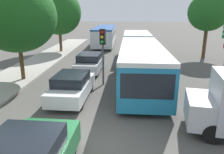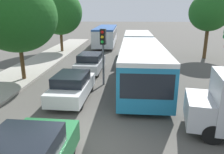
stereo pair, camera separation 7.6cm
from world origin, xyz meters
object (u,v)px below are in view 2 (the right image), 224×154
object	(u,v)px
queued_car_white	(72,86)
tree_left_mid	(17,16)
tree_right_mid	(210,12)
queued_car_silver	(90,62)
tree_left_far	(59,14)
traffic_light	(103,45)
city_bus_rear	(106,34)
articulated_bus	(139,53)

from	to	relation	value
queued_car_white	tree_left_mid	world-z (taller)	tree_left_mid
tree_left_mid	tree_right_mid	bearing A→B (deg)	29.59
queued_car_silver	tree_left_far	distance (m)	9.88
queued_car_silver	traffic_light	world-z (taller)	traffic_light
city_bus_rear	tree_left_far	xyz separation A→B (m)	(-4.50, -6.32, 2.78)
traffic_light	city_bus_rear	bearing A→B (deg)	-162.44
queued_car_white	tree_right_mid	bearing A→B (deg)	-40.84
queued_car_silver	tree_left_far	bearing A→B (deg)	31.95
tree_left_far	city_bus_rear	bearing A→B (deg)	54.55
articulated_bus	tree_left_mid	xyz separation A→B (m)	(-7.68, -3.00, 2.70)
articulated_bus	queued_car_silver	size ratio (longest dim) A/B	4.02
tree_left_mid	tree_left_far	world-z (taller)	tree_left_far
articulated_bus	tree_right_mid	xyz separation A→B (m)	(6.65, 5.14, 2.92)
traffic_light	queued_car_silver	bearing A→B (deg)	-144.13
queued_car_silver	tree_left_mid	xyz separation A→B (m)	(-4.03, -2.49, 3.40)
queued_car_white	queued_car_silver	distance (m)	5.41
tree_left_mid	tree_right_mid	size ratio (longest dim) A/B	1.04
queued_car_white	tree_right_mid	xyz separation A→B (m)	(10.41, 11.06, 3.63)
queued_car_white	tree_left_far	distance (m)	14.59
queued_car_white	tree_left_mid	bearing A→B (deg)	55.75
city_bus_rear	tree_left_far	world-z (taller)	tree_left_far
city_bus_rear	tree_right_mid	distance (m)	13.85
city_bus_rear	traffic_light	distance (m)	17.49
tree_left_mid	queued_car_silver	bearing A→B (deg)	31.71
tree_left_mid	tree_left_far	bearing A→B (deg)	92.88
tree_left_mid	tree_left_far	xyz separation A→B (m)	(-0.53, 10.53, 0.08)
queued_car_silver	tree_left_mid	size ratio (longest dim) A/B	0.65
queued_car_white	tree_right_mid	world-z (taller)	tree_right_mid
queued_car_silver	traffic_light	size ratio (longest dim) A/B	1.20
articulated_bus	queued_car_silver	xyz separation A→B (m)	(-3.65, -0.52, -0.70)
tree_left_far	queued_car_silver	bearing A→B (deg)	-60.47
articulated_bus	tree_right_mid	distance (m)	8.90
queued_car_white	traffic_light	world-z (taller)	traffic_light
city_bus_rear	tree_left_far	bearing A→B (deg)	144.34
queued_car_silver	tree_left_far	xyz separation A→B (m)	(-4.56, 8.04, 3.47)
articulated_bus	queued_car_silver	world-z (taller)	articulated_bus
queued_car_silver	queued_car_white	bearing A→B (deg)	-178.67
traffic_light	tree_right_mid	bearing A→B (deg)	147.08
queued_car_white	tree_left_far	bearing A→B (deg)	20.73
queued_car_white	traffic_light	size ratio (longest dim) A/B	1.18
city_bus_rear	traffic_light	size ratio (longest dim) A/B	3.31
queued_car_silver	tree_right_mid	size ratio (longest dim) A/B	0.67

